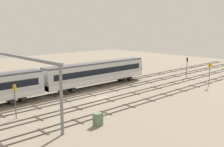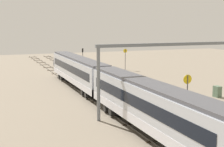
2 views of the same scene
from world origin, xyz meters
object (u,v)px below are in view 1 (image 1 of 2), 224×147
at_px(speed_sign_mid_trackside, 15,96).
at_px(relay_cabinet, 98,119).
at_px(signal_light_trackside_departure, 187,65).
at_px(overhead_gantry, 22,70).
at_px(speed_sign_near_foreground, 210,71).

bearing_deg(speed_sign_mid_trackside, relay_cabinet, -56.34).
bearing_deg(speed_sign_mid_trackside, signal_light_trackside_departure, -0.09).
height_order(overhead_gantry, speed_sign_near_foreground, overhead_gantry).
relative_size(overhead_gantry, speed_sign_near_foreground, 4.06).
relative_size(signal_light_trackside_departure, relay_cabinet, 2.98).
bearing_deg(signal_light_trackside_departure, speed_sign_near_foreground, -123.23).
bearing_deg(signal_light_trackside_departure, speed_sign_mid_trackside, 179.91).
relative_size(speed_sign_near_foreground, speed_sign_mid_trackside, 1.02).
xyz_separation_m(speed_sign_near_foreground, signal_light_trackside_departure, (5.47, 8.35, -0.02)).
height_order(speed_sign_mid_trackside, signal_light_trackside_departure, signal_light_trackside_departure).
xyz_separation_m(overhead_gantry, speed_sign_mid_trackside, (-1.51, -0.69, -3.08)).
height_order(overhead_gantry, speed_sign_mid_trackside, overhead_gantry).
distance_m(signal_light_trackside_departure, relay_cabinet, 37.03).
relative_size(speed_sign_mid_trackside, relay_cabinet, 2.94).
height_order(speed_sign_near_foreground, speed_sign_mid_trackside, speed_sign_near_foreground).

